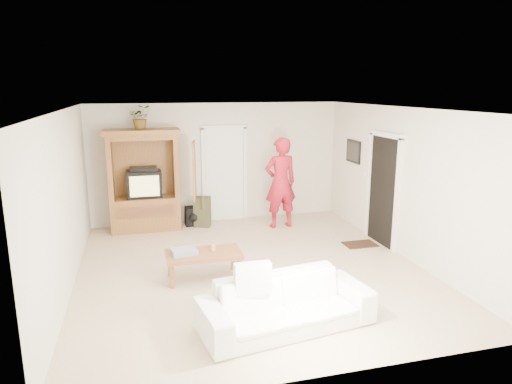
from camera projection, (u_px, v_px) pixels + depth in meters
floor at (250, 268)px, 7.54m from camera, size 6.00×6.00×0.00m
ceiling at (250, 109)px, 6.96m from camera, size 6.00×6.00×0.00m
wall_back at (217, 163)px, 10.08m from camera, size 5.50×0.00×5.50m
wall_front at (325, 259)px, 4.42m from camera, size 5.50×0.00×5.50m
wall_left at (65, 203)px, 6.57m from camera, size 0.00×6.00×6.00m
wall_right at (403, 183)px, 7.93m from camera, size 0.00×6.00×6.00m
armoire at (146, 187)px, 9.46m from camera, size 1.82×1.14×2.10m
door_back at (225, 175)px, 10.15m from camera, size 0.85×0.05×2.04m
doorway_right at (383, 191)px, 8.55m from camera, size 0.05×0.90×2.04m
framed_picture at (353, 151)px, 9.65m from camera, size 0.03×0.60×0.48m
doormat at (360, 244)px, 8.67m from camera, size 0.60×0.40×0.02m
plant at (141, 117)px, 9.10m from camera, size 0.44×0.39×0.48m
man at (280, 183)px, 9.60m from camera, size 0.74×0.52×1.92m
sofa at (286, 304)px, 5.63m from camera, size 2.25×1.16×0.63m
coffee_table at (204, 256)px, 7.06m from camera, size 1.17×0.65×0.43m
towel at (184, 252)px, 6.97m from camera, size 0.41×0.32×0.08m
candle at (213, 247)px, 7.13m from camera, size 0.08×0.08×0.10m
backpack_black at (193, 216)px, 9.82m from camera, size 0.36×0.23×0.42m
backpack_olive at (202, 212)px, 9.77m from camera, size 0.40×0.35×0.64m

